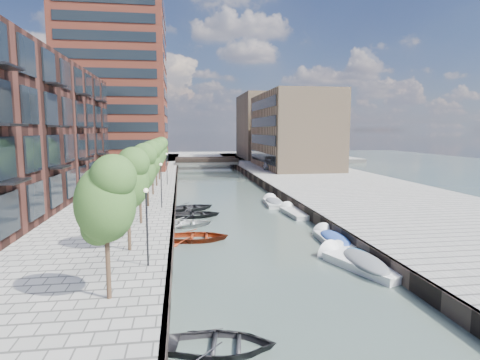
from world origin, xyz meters
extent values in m
plane|color=#38473F|center=(0.00, 40.00, 0.00)|extent=(300.00, 300.00, 0.00)
cube|color=gray|center=(16.00, 40.00, 0.50)|extent=(20.00, 140.00, 1.00)
cube|color=#332823|center=(-6.10, 40.00, 0.50)|extent=(0.25, 140.00, 1.00)
cube|color=#332823|center=(6.10, 40.00, 0.50)|extent=(0.25, 140.00, 1.00)
cube|color=gray|center=(0.00, 100.00, 0.50)|extent=(80.00, 40.00, 1.00)
cube|color=black|center=(-20.00, 30.00, 8.00)|extent=(8.00, 38.00, 14.00)
cube|color=brown|center=(-17.00, 65.00, 16.00)|extent=(18.00, 18.00, 30.00)
cube|color=#927659|center=(16.00, 62.00, 8.00)|extent=(12.00, 25.00, 14.00)
cube|color=#927659|center=(16.00, 88.00, 9.00)|extent=(12.00, 20.00, 16.00)
cube|color=gray|center=(0.00, 72.00, 1.30)|extent=(13.00, 6.00, 0.60)
cube|color=#332823|center=(0.00, 69.20, 1.90)|extent=(13.00, 0.40, 0.80)
cube|color=#332823|center=(0.00, 74.80, 1.90)|extent=(13.00, 0.40, 0.80)
cylinder|color=#382619|center=(-8.50, 4.00, 2.60)|extent=(0.20, 0.20, 3.20)
ellipsoid|color=#25481B|center=(-8.50, 4.00, 5.33)|extent=(2.50, 2.50, 3.25)
cylinder|color=#382619|center=(-8.50, 11.00, 2.60)|extent=(0.20, 0.20, 3.20)
ellipsoid|color=#25481B|center=(-8.50, 11.00, 5.33)|extent=(2.50, 2.50, 3.25)
cylinder|color=#382619|center=(-8.50, 18.00, 2.60)|extent=(0.20, 0.20, 3.20)
ellipsoid|color=#25481B|center=(-8.50, 18.00, 5.33)|extent=(2.50, 2.50, 3.25)
cylinder|color=#382619|center=(-8.50, 25.00, 2.60)|extent=(0.20, 0.20, 3.20)
ellipsoid|color=#25481B|center=(-8.50, 25.00, 5.33)|extent=(2.50, 2.50, 3.25)
cylinder|color=#382619|center=(-8.50, 32.00, 2.60)|extent=(0.20, 0.20, 3.20)
ellipsoid|color=#25481B|center=(-8.50, 32.00, 5.33)|extent=(2.50, 2.50, 3.25)
cylinder|color=#382619|center=(-8.50, 39.00, 2.60)|extent=(0.20, 0.20, 3.20)
ellipsoid|color=#25481B|center=(-8.50, 39.00, 5.33)|extent=(2.50, 2.50, 3.25)
cylinder|color=#382619|center=(-8.50, 46.00, 2.60)|extent=(0.20, 0.20, 3.20)
ellipsoid|color=#25481B|center=(-8.50, 46.00, 5.33)|extent=(2.50, 2.50, 3.25)
cylinder|color=black|center=(-7.20, 8.00, 3.00)|extent=(0.10, 0.10, 4.00)
sphere|color=#FFF2CC|center=(-7.20, 8.00, 5.00)|extent=(0.24, 0.24, 0.24)
cylinder|color=black|center=(-7.20, 24.00, 3.00)|extent=(0.10, 0.10, 4.00)
sphere|color=#FFF2CC|center=(-7.20, 24.00, 5.00)|extent=(0.24, 0.24, 0.24)
cylinder|color=black|center=(-7.20, 40.00, 3.00)|extent=(0.10, 0.10, 4.00)
sphere|color=#FFF2CC|center=(-7.20, 40.00, 5.00)|extent=(0.24, 0.24, 0.24)
imported|color=black|center=(-4.06, 1.00, 0.00)|extent=(4.57, 3.59, 0.86)
imported|color=black|center=(-4.09, 24.17, 0.00)|extent=(4.75, 3.53, 0.94)
imported|color=maroon|center=(-4.41, 16.05, 0.00)|extent=(5.12, 3.85, 1.01)
imported|color=beige|center=(-5.21, 20.49, 0.00)|extent=(5.02, 3.80, 0.98)
imported|color=black|center=(-4.50, 27.40, 0.00)|extent=(5.68, 4.80, 1.00)
cube|color=#BABBB9|center=(5.40, 9.31, 0.05)|extent=(2.63, 4.47, 0.59)
cube|color=#BABBB9|center=(5.40, 9.31, 0.37)|extent=(2.72, 4.58, 0.09)
cone|color=#BABBB9|center=(4.84, 11.34, 0.09)|extent=(1.72, 1.21, 1.56)
ellipsoid|color=#1D5285|center=(5.40, 9.31, 0.41)|extent=(2.44, 4.09, 0.51)
cube|color=white|center=(5.11, 8.30, 0.06)|extent=(3.64, 5.50, 0.73)
cube|color=white|center=(5.11, 8.30, 0.45)|extent=(3.76, 5.64, 0.11)
cone|color=white|center=(4.19, 10.71, 0.11)|extent=(2.14, 1.63, 1.91)
ellipsoid|color=#55585D|center=(5.11, 8.30, 0.51)|extent=(3.37, 5.04, 0.63)
cube|color=#BDBDBB|center=(5.40, 23.29, 0.05)|extent=(2.05, 4.65, 0.64)
cube|color=#BDBDBB|center=(5.40, 23.29, 0.39)|extent=(2.14, 4.75, 0.10)
cone|color=#BDBDBB|center=(5.21, 25.55, 0.10)|extent=(1.74, 1.02, 1.67)
cube|color=silver|center=(5.40, 13.65, 0.05)|extent=(1.83, 4.61, 0.64)
cube|color=silver|center=(5.40, 13.65, 0.40)|extent=(1.91, 4.71, 0.10)
cone|color=silver|center=(5.47, 15.93, 0.10)|extent=(1.71, 0.94, 1.68)
ellipsoid|color=#203F93|center=(5.40, 13.65, 0.45)|extent=(1.72, 4.21, 0.55)
cube|color=silver|center=(4.48, 28.86, 0.05)|extent=(1.96, 4.57, 0.63)
cube|color=silver|center=(4.48, 28.86, 0.39)|extent=(2.04, 4.67, 0.10)
cone|color=silver|center=(4.64, 31.09, 0.10)|extent=(1.71, 0.99, 1.65)
ellipsoid|color=slate|center=(4.48, 28.86, 0.44)|extent=(1.83, 4.17, 0.54)
imported|color=#9A9C9F|center=(10.26, 58.12, 1.69)|extent=(2.20, 4.23, 1.38)
camera|label=1|loc=(-5.40, -12.88, 8.08)|focal=30.00mm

